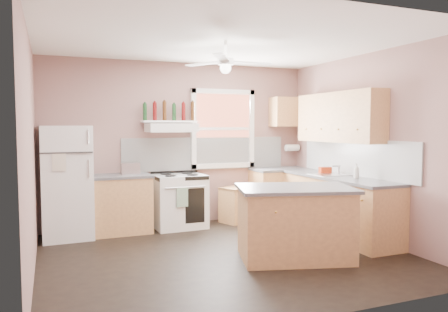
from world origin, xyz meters
name	(u,v)px	position (x,y,z in m)	size (l,w,h in m)	color
floor	(225,255)	(0.00, 0.00, 0.00)	(4.50, 4.50, 0.00)	black
ceiling	(226,41)	(0.00, 0.00, 2.70)	(4.50, 4.50, 0.00)	white
wall_back	(181,144)	(0.00, 2.02, 1.35)	(4.50, 0.05, 2.70)	#8A655E
wall_right	(371,147)	(2.27, 0.00, 1.35)	(0.05, 4.00, 2.70)	#8A655E
wall_left	(28,154)	(-2.27, 0.00, 1.35)	(0.05, 4.00, 2.70)	#8A655E
backsplash_back	(206,153)	(0.45, 1.99, 1.18)	(2.90, 0.03, 0.55)	white
backsplash_right	(355,157)	(2.23, 0.30, 1.18)	(0.03, 2.60, 0.55)	white
window_view	(223,129)	(0.75, 1.98, 1.60)	(1.00, 0.02, 1.20)	brown
window_frame	(223,129)	(0.75, 1.96, 1.60)	(1.16, 0.07, 1.36)	white
refrigerator	(66,182)	(-1.84, 1.66, 0.83)	(0.70, 0.68, 1.65)	white
base_cabinet_left	(121,205)	(-1.06, 1.70, 0.43)	(0.90, 0.60, 0.86)	#A77445
counter_left	(120,176)	(-1.06, 1.70, 0.88)	(0.92, 0.62, 0.04)	#4E4E51
toaster	(130,169)	(-0.90, 1.69, 0.99)	(0.28, 0.16, 0.18)	silver
stove	(179,201)	(-0.12, 1.70, 0.43)	(0.80, 0.64, 0.86)	white
range_hood	(171,128)	(-0.23, 1.75, 1.62)	(0.78, 0.50, 0.14)	white
bottle_shelf	(169,122)	(-0.23, 1.87, 1.72)	(0.90, 0.26, 0.03)	white
cart	(239,204)	(0.95, 1.73, 0.30)	(0.60, 0.40, 0.60)	#A77445
base_cabinet_corner	(281,194)	(1.75, 1.70, 0.43)	(1.00, 0.60, 0.86)	#A77445
base_cabinet_right	(338,207)	(1.95, 0.30, 0.43)	(0.60, 2.20, 0.86)	#A77445
counter_corner	(281,169)	(1.75, 1.70, 0.88)	(1.02, 0.62, 0.04)	#4E4E51
counter_right	(338,177)	(1.94, 0.30, 0.88)	(0.62, 2.22, 0.04)	#4E4E51
sink	(330,175)	(1.94, 0.50, 0.90)	(0.55, 0.45, 0.03)	silver
faucet	(339,170)	(2.10, 0.50, 0.97)	(0.03, 0.03, 0.14)	silver
upper_cabinet_right	(339,117)	(2.08, 0.50, 1.78)	(0.33, 1.80, 0.76)	#A77445
upper_cabinet_corner	(288,112)	(1.95, 1.83, 1.90)	(0.60, 0.33, 0.52)	#A77445
paper_towel	(292,148)	(2.07, 1.86, 1.25)	(0.12, 0.12, 0.26)	white
island	(295,224)	(0.75, -0.45, 0.43)	(1.32, 0.84, 0.86)	#A77445
island_top	(295,188)	(0.75, -0.45, 0.88)	(1.40, 0.91, 0.04)	#4E4E51
ceiling_fan_hub	(226,61)	(0.00, 0.00, 2.45)	(0.20, 0.20, 0.08)	white
soap_bottle	(357,171)	(2.01, -0.03, 1.01)	(0.08, 0.08, 0.21)	silver
red_caddy	(325,170)	(1.99, 0.70, 0.95)	(0.18, 0.12, 0.10)	#A92D0E
wine_bottles	(170,112)	(-0.22, 1.87, 1.88)	(0.86, 0.06, 0.31)	#143819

